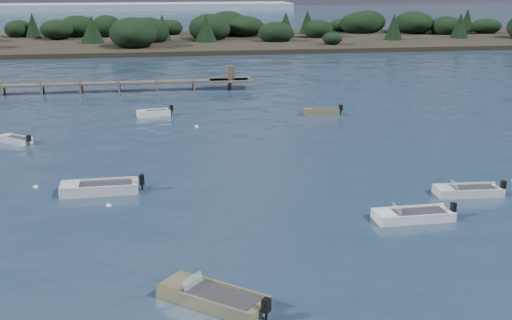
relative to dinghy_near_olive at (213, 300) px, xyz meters
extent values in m
plane|color=#182638|center=(3.21, 63.14, -0.16)|extent=(400.00, 400.00, 0.00)
cube|color=#6F6D4A|center=(0.01, -0.01, -0.06)|extent=(4.60, 4.27, 0.70)
cube|color=#6F6D4A|center=(-1.32, 1.12, 0.35)|extent=(1.83, 1.88, 0.14)
cube|color=#272729|center=(0.29, -0.25, 0.27)|extent=(3.26, 3.06, 0.12)
cube|color=#6F6D4A|center=(-0.50, -0.61, 0.35)|extent=(3.57, 3.07, 0.14)
cube|color=#6F6D4A|center=(0.52, 0.59, 0.35)|extent=(3.57, 3.07, 0.14)
cube|color=black|center=(1.93, -1.64, 0.47)|extent=(0.43, 0.44, 0.55)
cylinder|color=black|center=(1.93, -1.64, -0.01)|extent=(0.14, 0.14, 0.55)
cube|color=silver|center=(-0.76, 0.64, 0.59)|extent=(0.91, 1.03, 0.42)
cube|color=#ACB1B4|center=(16.74, 10.93, -0.07)|extent=(4.12, 1.80, 0.63)
cube|color=#ACB1B4|center=(15.21, 11.04, 0.30)|extent=(1.06, 1.43, 0.13)
cube|color=#272729|center=(17.06, 10.91, 0.23)|extent=(2.81, 1.41, 0.11)
cube|color=#ACB1B4|center=(16.69, 10.23, 0.30)|extent=(4.02, 0.40, 0.13)
cube|color=#ACB1B4|center=(16.79, 11.64, 0.30)|extent=(4.02, 0.40, 0.13)
cube|color=black|center=(18.94, 10.77, 0.41)|extent=(0.27, 0.32, 0.49)
cylinder|color=black|center=(18.94, 10.77, -0.02)|extent=(0.10, 0.10, 0.49)
cube|color=silver|center=(15.85, 11.00, 0.51)|extent=(0.22, 1.10, 0.37)
cube|color=#ACB1B4|center=(-5.52, 15.00, -0.05)|extent=(4.71, 1.85, 0.78)
cube|color=#ACB1B4|center=(-7.30, 14.98, 0.41)|extent=(1.15, 1.62, 0.16)
cube|color=#272729|center=(-5.15, 15.00, 0.32)|extent=(3.20, 1.47, 0.13)
cube|color=#ACB1B4|center=(-5.51, 14.17, 0.41)|extent=(4.69, 0.20, 0.16)
cube|color=#ACB1B4|center=(-5.53, 15.82, 0.41)|extent=(4.69, 0.20, 0.16)
cube|color=black|center=(-2.93, 15.03, 0.55)|extent=(0.32, 0.38, 0.61)
cylinder|color=black|center=(-2.93, 15.03, 0.01)|extent=(0.11, 0.11, 0.61)
cube|color=silver|center=(11.78, 7.55, -0.07)|extent=(4.33, 1.68, 0.63)
cube|color=silver|center=(10.14, 7.52, 0.30)|extent=(1.06, 1.47, 0.13)
cube|color=#272729|center=(12.12, 7.55, 0.23)|extent=(2.95, 1.34, 0.11)
cube|color=silver|center=(11.79, 6.79, 0.30)|extent=(4.31, 0.17, 0.13)
cube|color=silver|center=(11.77, 8.30, 0.30)|extent=(4.31, 0.17, 0.13)
cube|color=black|center=(14.13, 7.58, 0.41)|extent=(0.26, 0.31, 0.49)
cylinder|color=black|center=(14.13, 7.58, -0.02)|extent=(0.09, 0.09, 0.49)
cube|color=silver|center=(10.83, 7.53, 0.52)|extent=(0.16, 1.17, 0.38)
cube|color=silver|center=(-2.00, 37.03, -0.06)|extent=(3.24, 1.80, 0.71)
cube|color=silver|center=(-3.14, 36.80, 0.36)|extent=(0.94, 1.22, 0.14)
cube|color=#272729|center=(-1.76, 37.08, 0.28)|extent=(2.23, 1.37, 0.12)
cube|color=silver|center=(-1.89, 36.49, 0.36)|extent=(3.02, 0.72, 0.14)
cube|color=silver|center=(-2.11, 37.57, 0.36)|extent=(3.02, 0.72, 0.14)
cube|color=black|center=(-0.28, 37.38, 0.48)|extent=(0.35, 0.40, 0.56)
cylinder|color=black|center=(-0.28, 37.38, 0.00)|extent=(0.12, 0.12, 0.56)
cube|color=#6F6D4A|center=(13.89, 34.93, -0.05)|extent=(3.38, 1.62, 0.76)
cube|color=#6F6D4A|center=(12.66, 35.05, 0.40)|extent=(0.90, 1.25, 0.15)
cube|color=#272729|center=(14.15, 34.90, 0.31)|extent=(2.31, 1.26, 0.13)
cube|color=#6F6D4A|center=(13.84, 34.34, 0.40)|extent=(3.27, 0.45, 0.15)
cube|color=#6F6D4A|center=(13.95, 35.51, 0.40)|extent=(3.27, 0.45, 0.15)
cube|color=black|center=(15.76, 34.74, 0.53)|extent=(0.34, 0.40, 0.60)
cylinder|color=black|center=(15.76, 34.74, 0.01)|extent=(0.12, 0.12, 0.60)
cube|color=#ACB1B4|center=(-13.07, 28.64, -0.07)|extent=(2.95, 2.70, 0.63)
cube|color=#ACB1B4|center=(-13.91, 29.32, 0.30)|extent=(1.19, 1.24, 0.13)
cube|color=#272729|center=(-12.89, 28.49, 0.23)|extent=(2.10, 1.94, 0.11)
cube|color=#ACB1B4|center=(-13.40, 28.23, 0.30)|extent=(2.29, 1.88, 0.13)
cube|color=#ACB1B4|center=(-12.74, 29.05, 0.30)|extent=(2.29, 1.88, 0.13)
cube|color=black|center=(-11.80, 27.62, 0.40)|extent=(0.39, 0.39, 0.49)
cylinder|color=black|center=(-11.80, 27.62, -0.02)|extent=(0.13, 0.13, 0.49)
sphere|color=white|center=(11.90, 8.72, -0.16)|extent=(0.32, 0.32, 0.32)
sphere|color=white|center=(-4.85, 12.44, -0.16)|extent=(0.32, 0.32, 0.32)
sphere|color=white|center=(1.71, 31.85, -0.16)|extent=(0.32, 0.32, 0.32)
sphere|color=white|center=(-9.61, 16.67, -0.16)|extent=(0.32, 0.32, 0.32)
cube|color=brown|center=(7.21, 51.14, 0.84)|extent=(5.00, 3.20, 0.18)
cube|color=brown|center=(7.21, 51.14, 1.74)|extent=(0.80, 0.80, 1.60)
cylinder|color=brown|center=(-18.53, 50.28, 0.24)|extent=(0.20, 0.20, 2.20)
cylinder|color=brown|center=(-18.53, 51.99, 0.24)|extent=(0.20, 0.20, 2.20)
cylinder|color=brown|center=(-14.26, 50.28, 0.24)|extent=(0.20, 0.20, 2.20)
cylinder|color=brown|center=(-14.26, 51.99, 0.24)|extent=(0.20, 0.20, 2.20)
cylinder|color=brown|center=(-9.99, 50.28, 0.24)|extent=(0.20, 0.20, 2.20)
cylinder|color=brown|center=(-9.99, 51.99, 0.24)|extent=(0.20, 0.20, 2.20)
cylinder|color=brown|center=(-5.73, 50.28, 0.24)|extent=(0.20, 0.20, 2.20)
cylinder|color=brown|center=(-5.73, 51.99, 0.24)|extent=(0.20, 0.20, 2.20)
cylinder|color=brown|center=(-1.46, 50.28, 0.24)|extent=(0.20, 0.20, 2.20)
cylinder|color=brown|center=(-1.46, 51.99, 0.24)|extent=(0.20, 0.20, 2.20)
cylinder|color=brown|center=(2.81, 50.28, 0.24)|extent=(0.20, 0.20, 2.20)
cylinder|color=brown|center=(2.81, 51.99, 0.24)|extent=(0.20, 0.20, 2.20)
cylinder|color=brown|center=(7.07, 50.28, 0.24)|extent=(0.20, 0.20, 2.20)
cylinder|color=brown|center=(7.07, 51.99, 0.24)|extent=(0.20, 0.20, 2.20)
cube|color=black|center=(28.21, 103.14, -0.16)|extent=(190.00, 40.00, 1.60)
ellipsoid|color=black|center=(28.21, 103.14, 2.64)|extent=(180.50, 36.00, 4.40)
camera|label=1|loc=(-2.08, -23.54, 12.77)|focal=45.00mm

